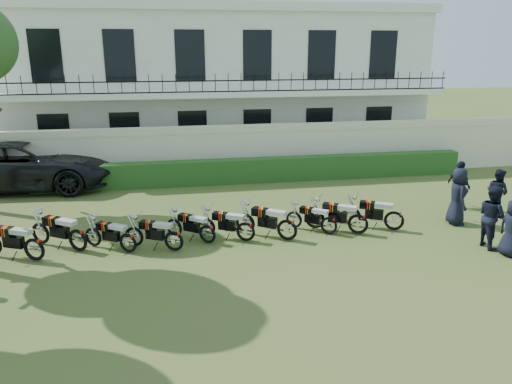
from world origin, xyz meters
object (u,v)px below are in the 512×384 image
motorcycle_0 (34,244)px  motorcycle_3 (174,236)px  motorcycle_2 (128,238)px  officer_3 (457,196)px  motorcycle_5 (246,227)px  motorcycle_6 (287,225)px  motorcycle_9 (394,216)px  officer_1 (492,217)px  officer_5 (459,185)px  suv (25,165)px  motorcycle_8 (358,219)px  motorcycle_1 (77,235)px  officer_4 (497,192)px  motorcycle_4 (207,230)px  motorcycle_7 (329,221)px

motorcycle_0 → motorcycle_3: motorcycle_0 is taller
motorcycle_2 → officer_3: bearing=-54.1°
motorcycle_5 → motorcycle_6: (1.20, -0.15, 0.04)m
motorcycle_6 → motorcycle_9: motorcycle_6 is taller
motorcycle_3 → officer_1: bearing=-71.4°
officer_5 → motorcycle_3: bearing=90.4°
motorcycle_2 → motorcycle_3: motorcycle_3 is taller
motorcycle_5 → motorcycle_9: size_ratio=0.96×
motorcycle_5 → suv: 10.58m
motorcycle_2 → motorcycle_8: 6.77m
motorcycle_5 → motorcycle_3: bearing=127.6°
motorcycle_5 → suv: suv is taller
motorcycle_5 → officer_3: size_ratio=0.90×
motorcycle_1 → officer_1: 11.61m
officer_1 → officer_5: size_ratio=1.07×
motorcycle_1 → suv: bearing=56.8°
motorcycle_6 → officer_4: officer_4 is taller
motorcycle_2 → motorcycle_6: (4.53, 0.09, 0.06)m
motorcycle_4 → suv: 9.76m
officer_1 → officer_4: (1.90, 2.47, -0.10)m
motorcycle_4 → motorcycle_6: 2.33m
officer_1 → officer_4: bearing=-38.0°
motorcycle_4 → motorcycle_8: motorcycle_8 is taller
motorcycle_7 → motorcycle_3: bearing=134.5°
motorcycle_6 → officer_1: 5.78m
motorcycle_6 → suv: bearing=85.7°
motorcycle_3 → suv: (-5.65, 7.56, 0.51)m
motorcycle_7 → officer_1: officer_1 is taller
motorcycle_2 → motorcycle_8: motorcycle_8 is taller
motorcycle_0 → motorcycle_9: (10.39, 0.44, -0.01)m
motorcycle_2 → officer_4: size_ratio=0.95×
officer_1 → motorcycle_5: bearing=76.5°
motorcycle_4 → motorcycle_7: size_ratio=1.03×
motorcycle_0 → motorcycle_6: 6.94m
motorcycle_2 → motorcycle_9: motorcycle_9 is taller
motorcycle_1 → motorcycle_9: bearing=-56.4°
suv → motorcycle_9: bearing=-116.4°
motorcycle_4 → motorcycle_7: (3.68, 0.07, -0.01)m
motorcycle_5 → officer_4: bearing=-56.2°
motorcycle_5 → officer_4: officer_4 is taller
motorcycle_6 → motorcycle_8: size_ratio=0.97×
motorcycle_5 → officer_3: bearing=-59.2°
motorcycle_8 → officer_3: (3.45, 0.38, 0.42)m
motorcycle_4 → motorcycle_7: motorcycle_4 is taller
motorcycle_5 → officer_4: size_ratio=1.03×
motorcycle_1 → motorcycle_6: 5.91m
motorcycle_7 → officer_3: 4.35m
motorcycle_9 → officer_3: officer_3 is taller
motorcycle_2 → motorcycle_4: motorcycle_2 is taller
officer_1 → officer_3: 1.92m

